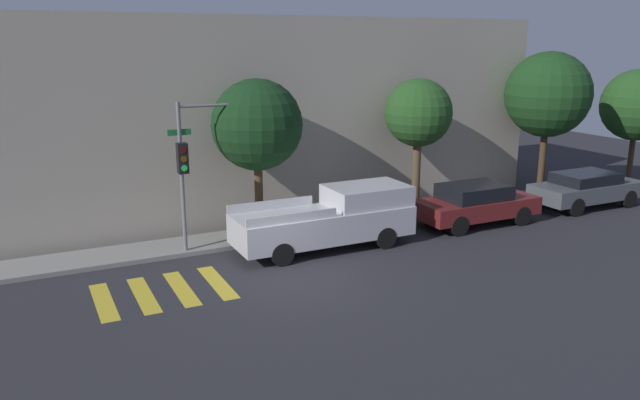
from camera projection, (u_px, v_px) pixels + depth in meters
ground_plane at (290, 281)px, 17.08m from camera, size 60.00×60.00×0.00m
sidewalk at (241, 238)px, 20.59m from camera, size 26.00×1.69×0.14m
building_row at (201, 117)px, 23.40m from camera, size 26.00×6.00×7.23m
crosswalk at (163, 292)px, 16.37m from camera, size 3.42×2.60×0.00m
traffic_light_pole at (197, 150)px, 18.57m from camera, size 2.46×0.56×4.68m
pickup_truck at (332, 218)px, 19.69m from camera, size 5.71×1.95×1.90m
sedan_near_corner at (475, 203)px, 22.17m from camera, size 4.48×1.89×1.47m
sedan_middle at (586, 188)px, 24.53m from camera, size 4.62×1.85×1.39m
tree_near_corner at (257, 125)px, 19.85m from camera, size 2.93×2.93×5.27m
tree_midblock at (418, 114)px, 22.48m from camera, size 2.45×2.45×5.10m
tree_far_end at (548, 95)px, 25.03m from camera, size 3.42×3.42×6.01m
tree_behind_truck at (637, 105)px, 27.49m from camera, size 3.15×3.15×5.22m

